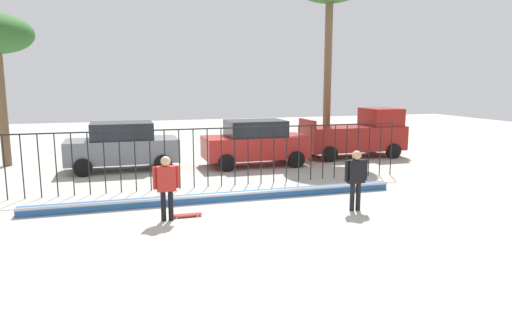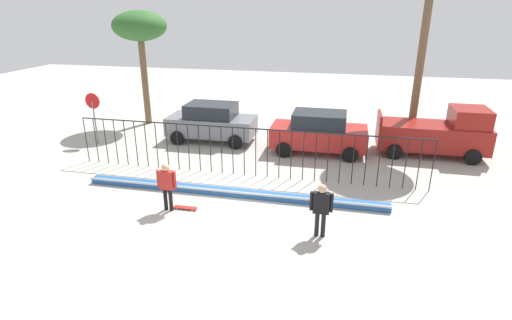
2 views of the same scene
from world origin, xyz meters
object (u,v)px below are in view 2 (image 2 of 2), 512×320
Objects in this scene: skateboarder at (167,183)px; parked_car_red at (319,132)px; pickup_truck at (437,133)px; palm_tree_short at (140,28)px; skateboard at (185,208)px; camera_operator at (321,206)px; parked_car_gray at (212,122)px; stop_sign at (94,111)px.

skateboarder is 8.10m from parked_car_red.
pickup_truck is (5.20, 0.82, 0.06)m from parked_car_red.
parked_car_red is at bearing -16.41° from palm_tree_short.
palm_tree_short is (-9.96, 2.93, 4.27)m from parked_car_red.
skateboarder is at bearing 177.10° from skateboard.
palm_tree_short is at bearing -16.03° from camera_operator.
palm_tree_short is at bearing 168.54° from pickup_truck.
skateboard is 0.17× the size of pickup_truck.
skateboard is 0.13× the size of palm_tree_short.
pickup_truck reaches higher than parked_car_gray.
stop_sign reaches higher than camera_operator.
camera_operator is at bearing -29.24° from stop_sign.
pickup_truck is 15.87m from palm_tree_short.
camera_operator is 15.35m from palm_tree_short.
stop_sign is (-6.84, 5.62, 1.56)m from skateboard.
camera_operator is 13.02m from stop_sign.
parked_car_red is 1.72× the size of stop_sign.
camera_operator is (5.02, -0.55, 0.00)m from skateboarder.
stop_sign reaches higher than parked_car_red.
palm_tree_short is (-6.07, 9.56, 5.18)m from skateboard.
parked_car_red is at bearing -174.59° from pickup_truck.
skateboarder is 1.08m from skateboard.
pickup_truck reaches higher than parked_car_red.
pickup_truck is at bearing -91.08° from camera_operator.
parked_car_gray is 1.72× the size of stop_sign.
parked_car_gray is at bearing 79.28° from skateboard.
palm_tree_short reaches higher than skateboarder.
skateboard is at bearing 24.55° from skateboarder.
pickup_truck is at bearing 6.53° from stop_sign.
camera_operator is at bearing -84.67° from parked_car_red.
camera_operator is 9.37m from pickup_truck.
skateboarder is 0.27× the size of palm_tree_short.
stop_sign is (-11.35, 6.35, 0.62)m from camera_operator.
parked_car_red is 5.26m from pickup_truck.
parked_car_gray and parked_car_red have the same top height.
stop_sign is (-15.92, -1.82, 0.58)m from pickup_truck.
stop_sign is 5.41m from palm_tree_short.
stop_sign is (-5.40, -1.60, 0.64)m from parked_car_gray.
parked_car_red is 0.91× the size of pickup_truck.
stop_sign is (-10.72, -1.00, 0.64)m from parked_car_red.
skateboard is 0.48× the size of camera_operator.
pickup_truck is 16.04m from stop_sign.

